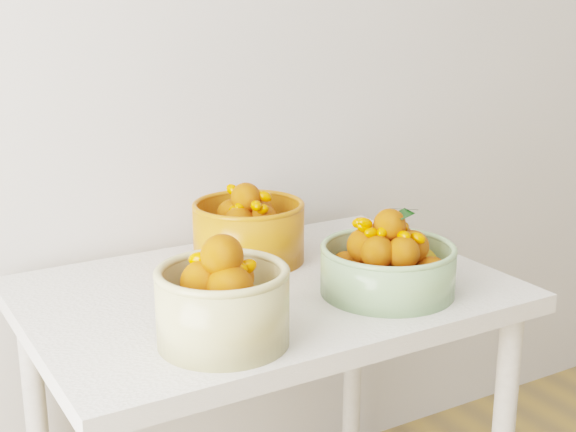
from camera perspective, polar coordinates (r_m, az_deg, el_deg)
name	(u,v)px	position (r m, az deg, el deg)	size (l,w,h in m)	color
table	(266,327)	(1.75, -1.60, -7.93)	(1.00, 0.70, 0.75)	silver
bowl_cream	(223,302)	(1.43, -4.64, -6.13)	(0.27, 0.27, 0.21)	tan
bowl_green	(388,264)	(1.67, 7.12, -3.41)	(0.32, 0.32, 0.18)	#84AA74
bowl_orange	(248,230)	(1.86, -2.83, -0.99)	(0.29, 0.29, 0.19)	#C35A12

